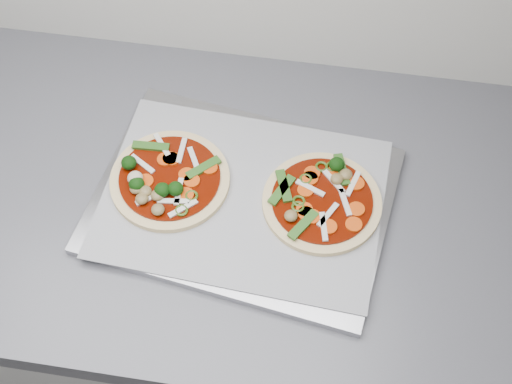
# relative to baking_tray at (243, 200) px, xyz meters

# --- Properties ---
(base_cabinet) EXTENTS (3.60, 0.60, 0.86)m
(base_cabinet) POSITION_rel_baking_tray_xyz_m (0.18, 0.01, -0.48)
(base_cabinet) COLOR silver
(base_cabinet) RESTS_ON ground
(countertop) EXTENTS (3.60, 0.60, 0.04)m
(countertop) POSITION_rel_baking_tray_xyz_m (0.18, 0.01, -0.03)
(countertop) COLOR #595A61
(countertop) RESTS_ON base_cabinet
(baking_tray) EXTENTS (0.48, 0.39, 0.01)m
(baking_tray) POSITION_rel_baking_tray_xyz_m (0.00, 0.00, 0.00)
(baking_tray) COLOR #97969C
(baking_tray) RESTS_ON countertop
(parchment) EXTENTS (0.44, 0.33, 0.00)m
(parchment) POSITION_rel_baking_tray_xyz_m (-0.00, 0.00, 0.01)
(parchment) COLOR #A0A0A5
(parchment) RESTS_ON baking_tray
(pizza_left) EXTENTS (0.25, 0.25, 0.03)m
(pizza_left) POSITION_rel_baking_tray_xyz_m (-0.12, 0.01, 0.02)
(pizza_left) COLOR #F2D38F
(pizza_left) RESTS_ON parchment
(pizza_right) EXTENTS (0.25, 0.25, 0.03)m
(pizza_right) POSITION_rel_baking_tray_xyz_m (0.12, 0.01, 0.02)
(pizza_right) COLOR #F2D38F
(pizza_right) RESTS_ON parchment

